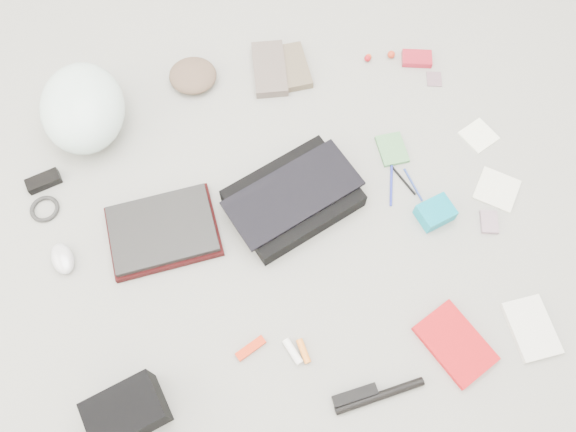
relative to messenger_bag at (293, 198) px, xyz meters
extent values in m
plane|color=gray|center=(-0.03, -0.06, -0.03)|extent=(4.00, 4.00, 0.00)
cube|color=black|center=(0.00, 0.00, 0.00)|extent=(0.45, 0.39, 0.06)
cube|color=black|center=(0.00, 0.00, 0.04)|extent=(0.46, 0.33, 0.01)
cube|color=black|center=(-0.42, -0.01, -0.02)|extent=(0.35, 0.27, 0.02)
cube|color=black|center=(-0.42, -0.01, 0.00)|extent=(0.33, 0.25, 0.02)
ellipsoid|color=white|center=(-0.61, 0.45, 0.07)|extent=(0.29, 0.35, 0.21)
ellipsoid|color=brown|center=(-0.24, 0.55, 0.00)|extent=(0.22, 0.21, 0.06)
cube|color=#645650|center=(0.04, 0.53, -0.01)|extent=(0.14, 0.24, 0.03)
cube|color=brown|center=(0.13, 0.52, -0.02)|extent=(0.10, 0.19, 0.03)
cube|color=black|center=(-0.78, 0.25, -0.02)|extent=(0.12, 0.07, 0.03)
torus|color=black|center=(-0.79, 0.15, -0.03)|extent=(0.10, 0.10, 0.01)
ellipsoid|color=silver|center=(-0.74, -0.04, -0.01)|extent=(0.09, 0.12, 0.04)
cube|color=black|center=(-0.58, -0.54, 0.03)|extent=(0.22, 0.18, 0.13)
cube|color=red|center=(-0.23, -0.43, -0.02)|extent=(0.10, 0.06, 0.01)
cylinder|color=white|center=(-0.11, -0.47, -0.02)|extent=(0.05, 0.08, 0.02)
cylinder|color=orange|center=(-0.08, -0.48, -0.02)|extent=(0.03, 0.07, 0.02)
cube|color=black|center=(0.03, -0.63, -0.02)|extent=(0.13, 0.04, 0.03)
cylinder|color=black|center=(0.10, -0.64, -0.02)|extent=(0.27, 0.05, 0.02)
cube|color=red|center=(0.36, -0.55, -0.02)|extent=(0.22, 0.26, 0.02)
cube|color=silver|center=(0.59, -0.56, -0.02)|extent=(0.12, 0.18, 0.02)
cube|color=#4A844D|center=(0.37, 0.12, -0.03)|extent=(0.09, 0.12, 0.01)
cylinder|color=#1F2796|center=(0.33, -0.01, -0.03)|extent=(0.05, 0.14, 0.01)
cylinder|color=black|center=(0.37, 0.00, -0.03)|extent=(0.05, 0.13, 0.01)
cylinder|color=navy|center=(0.40, -0.03, -0.03)|extent=(0.03, 0.13, 0.01)
cube|color=#0384A1|center=(0.43, -0.15, -0.01)|extent=(0.12, 0.11, 0.05)
cube|color=gray|center=(0.60, -0.21, -0.02)|extent=(0.07, 0.09, 0.01)
cube|color=white|center=(0.68, 0.10, -0.03)|extent=(0.13, 0.13, 0.01)
cube|color=silver|center=(0.67, -0.11, -0.03)|extent=(0.18, 0.18, 0.01)
sphere|color=#A51118|center=(0.40, 0.50, -0.02)|extent=(0.03, 0.03, 0.02)
sphere|color=red|center=(0.40, 0.51, -0.02)|extent=(0.03, 0.03, 0.02)
sphere|color=red|center=(0.49, 0.50, -0.02)|extent=(0.03, 0.03, 0.03)
cube|color=#A81C2E|center=(0.57, 0.46, -0.02)|extent=(0.12, 0.09, 0.02)
cube|color=slate|center=(0.61, 0.37, -0.03)|extent=(0.07, 0.07, 0.00)
camera|label=1|loc=(-0.19, -0.75, 1.62)|focal=35.00mm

